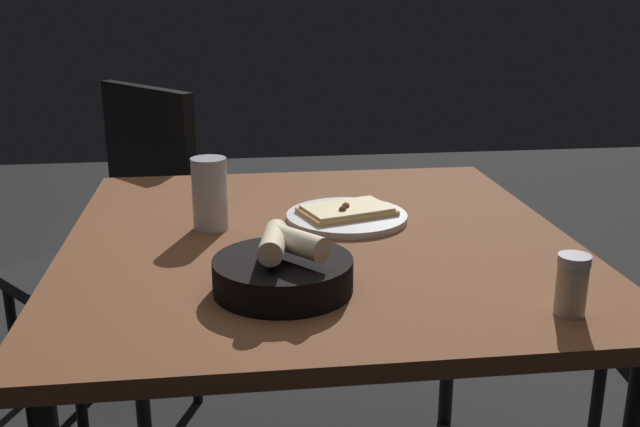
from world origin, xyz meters
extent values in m
cube|color=brown|center=(0.00, 0.00, 0.74)|extent=(1.04, 0.99, 0.03)
cylinder|color=black|center=(-0.46, -0.43, 0.36)|extent=(0.04, 0.04, 0.73)
cylinder|color=black|center=(-0.46, 0.43, 0.36)|extent=(0.04, 0.04, 0.73)
cylinder|color=white|center=(-0.09, 0.07, 0.77)|extent=(0.26, 0.26, 0.01)
cube|color=tan|center=(-0.09, 0.07, 0.78)|extent=(0.17, 0.22, 0.01)
cube|color=beige|center=(-0.09, 0.07, 0.79)|extent=(0.16, 0.20, 0.01)
sphere|color=brown|center=(-0.07, 0.06, 0.79)|extent=(0.02, 0.02, 0.02)
sphere|color=brown|center=(-0.09, 0.07, 0.79)|extent=(0.02, 0.02, 0.02)
sphere|color=brown|center=(-0.09, 0.07, 0.79)|extent=(0.02, 0.02, 0.02)
cylinder|color=black|center=(0.26, -0.09, 0.79)|extent=(0.23, 0.23, 0.05)
cylinder|color=beige|center=(0.28, -0.07, 0.85)|extent=(0.10, 0.10, 0.04)
cylinder|color=beige|center=(0.28, -0.11, 0.85)|extent=(0.12, 0.06, 0.04)
cylinder|color=#A72014|center=(0.31, -0.11, 0.78)|extent=(0.06, 0.06, 0.03)
cylinder|color=silver|center=(-0.07, -0.21, 0.83)|extent=(0.07, 0.07, 0.15)
cylinder|color=gold|center=(-0.07, -0.21, 0.81)|extent=(0.06, 0.06, 0.09)
cylinder|color=#BFB299|center=(0.41, 0.33, 0.80)|extent=(0.05, 0.05, 0.08)
cylinder|color=maroon|center=(0.41, 0.33, 0.78)|extent=(0.04, 0.04, 0.04)
cylinder|color=#B7B7BC|center=(0.41, 0.33, 0.85)|extent=(0.05, 0.05, 0.01)
cylinder|color=black|center=(-0.13, 0.71, 0.21)|extent=(0.03, 0.03, 0.42)
cube|color=black|center=(-0.69, -0.56, 0.42)|extent=(0.62, 0.62, 0.04)
cube|color=black|center=(-0.81, -0.41, 0.70)|extent=(0.35, 0.29, 0.51)
cylinder|color=black|center=(-0.71, -0.83, 0.20)|extent=(0.03, 0.03, 0.40)
cylinder|color=black|center=(-0.42, -0.59, 0.20)|extent=(0.03, 0.03, 0.40)
cylinder|color=black|center=(-0.95, -0.53, 0.20)|extent=(0.03, 0.03, 0.40)
cylinder|color=black|center=(-0.66, -0.29, 0.20)|extent=(0.03, 0.03, 0.40)
camera|label=1|loc=(1.36, -0.17, 1.23)|focal=41.13mm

